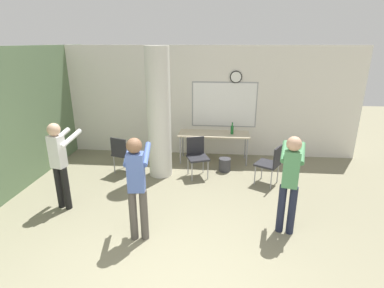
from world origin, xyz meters
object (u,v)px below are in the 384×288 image
(person_playing_front, at_px, (137,181))
(chair_table_front, at_px, (197,154))
(chair_near_pillar, at_px, (123,152))
(person_playing_side, at_px, (290,178))
(person_watching_back, at_px, (59,159))
(folding_table, at_px, (214,135))
(bottle_on_table, at_px, (232,130))
(chair_mid_room, at_px, (271,162))

(person_playing_front, bearing_deg, chair_table_front, 73.42)
(chair_near_pillar, height_order, person_playing_side, person_playing_side)
(person_playing_side, height_order, person_watching_back, same)
(chair_table_front, relative_size, person_playing_front, 0.54)
(chair_near_pillar, bearing_deg, person_playing_front, -66.99)
(chair_near_pillar, distance_m, person_playing_front, 2.56)
(folding_table, distance_m, person_watching_back, 3.63)
(chair_near_pillar, height_order, person_watching_back, person_watching_back)
(chair_near_pillar, bearing_deg, person_watching_back, -110.77)
(bottle_on_table, height_order, person_watching_back, person_watching_back)
(folding_table, height_order, person_playing_front, person_playing_front)
(chair_mid_room, bearing_deg, chair_near_pillar, 174.76)
(bottle_on_table, xyz_separation_m, person_playing_front, (-1.49, -3.23, 0.11))
(folding_table, height_order, chair_table_front, chair_table_front)
(folding_table, distance_m, bottle_on_table, 0.47)
(chair_mid_room, height_order, person_playing_side, person_playing_side)
(folding_table, relative_size, chair_mid_room, 1.99)
(folding_table, bearing_deg, person_watching_back, -136.56)
(person_playing_side, bearing_deg, person_playing_front, -170.59)
(chair_near_pillar, bearing_deg, chair_mid_room, -5.24)
(chair_mid_room, bearing_deg, person_playing_side, -90.09)
(chair_mid_room, bearing_deg, person_watching_back, -161.71)
(person_playing_front, relative_size, person_watching_back, 1.02)
(bottle_on_table, xyz_separation_m, chair_table_front, (-0.79, -0.88, -0.34))
(chair_mid_room, distance_m, person_watching_back, 4.07)
(chair_table_front, height_order, person_watching_back, person_watching_back)
(person_playing_side, bearing_deg, folding_table, 112.86)
(folding_table, height_order, person_playing_side, person_playing_side)
(folding_table, relative_size, person_playing_side, 1.09)
(chair_table_front, bearing_deg, person_watching_back, -145.15)
(chair_near_pillar, relative_size, chair_mid_room, 1.00)
(folding_table, bearing_deg, chair_mid_room, -45.13)
(chair_near_pillar, bearing_deg, person_playing_side, -31.02)
(bottle_on_table, distance_m, person_playing_front, 3.55)
(person_watching_back, bearing_deg, person_playing_side, -5.71)
(chair_near_pillar, xyz_separation_m, chair_mid_room, (3.24, -0.30, 0.00))
(chair_near_pillar, xyz_separation_m, chair_table_front, (1.68, 0.02, 0.00))
(chair_near_pillar, xyz_separation_m, person_playing_front, (0.99, -2.32, 0.44))
(chair_mid_room, bearing_deg, chair_table_front, 168.47)
(person_playing_front, xyz_separation_m, person_watching_back, (-1.58, 0.76, -0.02))
(folding_table, distance_m, chair_table_front, 0.98)
(bottle_on_table, height_order, chair_table_front, bottle_on_table)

